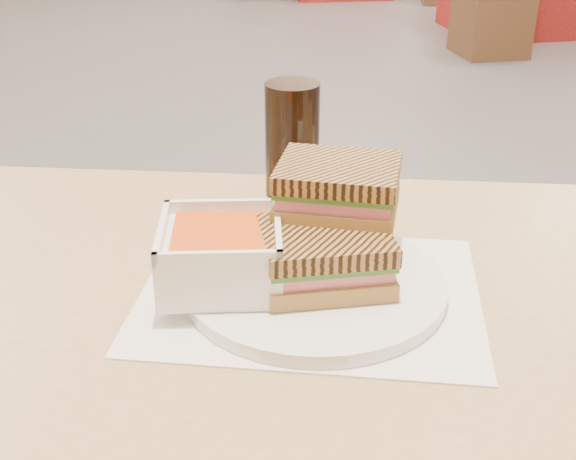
{
  "coord_description": "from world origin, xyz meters",
  "views": [
    {
      "loc": [
        0.02,
        -2.67,
        1.16
      ],
      "look_at": [
        0.01,
        -2.0,
        0.82
      ],
      "focal_mm": 46.84,
      "sensor_mm": 36.0,
      "label": 1
    }
  ],
  "objects_px": {
    "plate": "(315,284)",
    "panini_lower": "(325,256)",
    "cola_glass": "(292,140)",
    "soup_bowl": "(221,256)",
    "bg_chair_1l": "(492,19)",
    "main_table": "(150,394)"
  },
  "relations": [
    {
      "from": "plate",
      "to": "panini_lower",
      "type": "height_order",
      "value": "panini_lower"
    },
    {
      "from": "panini_lower",
      "to": "cola_glass",
      "type": "xyz_separation_m",
      "value": [
        -0.04,
        0.26,
        0.03
      ]
    },
    {
      "from": "soup_bowl",
      "to": "panini_lower",
      "type": "distance_m",
      "value": 0.1
    },
    {
      "from": "soup_bowl",
      "to": "bg_chair_1l",
      "type": "relative_size",
      "value": 0.27
    },
    {
      "from": "panini_lower",
      "to": "bg_chair_1l",
      "type": "bearing_deg",
      "value": 74.33
    },
    {
      "from": "plate",
      "to": "bg_chair_1l",
      "type": "distance_m",
      "value": 4.35
    },
    {
      "from": "main_table",
      "to": "panini_lower",
      "type": "height_order",
      "value": "panini_lower"
    },
    {
      "from": "main_table",
      "to": "bg_chair_1l",
      "type": "relative_size",
      "value": 2.62
    },
    {
      "from": "cola_glass",
      "to": "soup_bowl",
      "type": "bearing_deg",
      "value": -104.8
    },
    {
      "from": "main_table",
      "to": "soup_bowl",
      "type": "distance_m",
      "value": 0.18
    },
    {
      "from": "panini_lower",
      "to": "plate",
      "type": "bearing_deg",
      "value": 148.4
    },
    {
      "from": "main_table",
      "to": "cola_glass",
      "type": "distance_m",
      "value": 0.37
    },
    {
      "from": "main_table",
      "to": "cola_glass",
      "type": "relative_size",
      "value": 8.25
    },
    {
      "from": "panini_lower",
      "to": "bg_chair_1l",
      "type": "height_order",
      "value": "panini_lower"
    },
    {
      "from": "plate",
      "to": "cola_glass",
      "type": "distance_m",
      "value": 0.26
    },
    {
      "from": "soup_bowl",
      "to": "bg_chair_1l",
      "type": "xyz_separation_m",
      "value": [
        1.27,
        4.16,
        -0.57
      ]
    },
    {
      "from": "main_table",
      "to": "bg_chair_1l",
      "type": "xyz_separation_m",
      "value": [
        1.35,
        4.19,
        -0.41
      ]
    },
    {
      "from": "main_table",
      "to": "soup_bowl",
      "type": "bearing_deg",
      "value": 14.46
    },
    {
      "from": "soup_bowl",
      "to": "bg_chair_1l",
      "type": "bearing_deg",
      "value": 73.01
    },
    {
      "from": "plate",
      "to": "soup_bowl",
      "type": "distance_m",
      "value": 0.1
    },
    {
      "from": "soup_bowl",
      "to": "cola_glass",
      "type": "bearing_deg",
      "value": 75.2
    },
    {
      "from": "bg_chair_1l",
      "to": "panini_lower",
      "type": "bearing_deg",
      "value": -105.67
    }
  ]
}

